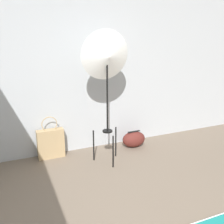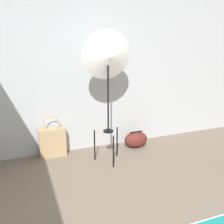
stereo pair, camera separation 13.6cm
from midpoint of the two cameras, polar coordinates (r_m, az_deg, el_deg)
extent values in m
cube|color=#B7BCC1|center=(3.89, -8.89, 9.59)|extent=(8.00, 0.05, 2.60)
cylinder|color=black|center=(3.59, 1.39, -8.66)|extent=(0.02, 0.02, 0.46)
cylinder|color=black|center=(3.80, -2.78, -7.23)|extent=(0.02, 0.02, 0.46)
cylinder|color=black|center=(3.91, 2.11, -6.50)|extent=(0.02, 0.02, 0.46)
cylinder|color=black|center=(3.68, 0.24, -4.17)|extent=(0.14, 0.14, 0.02)
cylinder|color=black|center=(3.52, 0.25, 3.70)|extent=(0.02, 0.02, 1.03)
cone|color=white|center=(3.45, 0.26, 12.09)|extent=(0.66, 0.23, 0.68)
cube|color=tan|center=(3.99, -11.85, -6.56)|extent=(0.39, 0.12, 0.44)
torus|color=tan|center=(3.88, -12.12, -2.42)|extent=(0.23, 0.01, 0.23)
ellipsoid|color=#5B231E|center=(4.27, 6.13, -5.99)|extent=(0.39, 0.26, 0.26)
cube|color=black|center=(4.22, 6.18, -4.34)|extent=(0.21, 0.04, 0.01)
camera|label=1|loc=(0.07, -88.82, 0.35)|focal=42.00mm
camera|label=2|loc=(0.07, 91.18, -0.35)|focal=42.00mm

